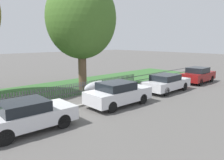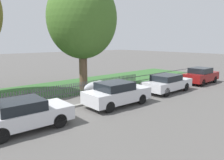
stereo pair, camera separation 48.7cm
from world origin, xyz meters
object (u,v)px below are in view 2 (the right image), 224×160
(covered_motorcycle, at_px, (96,87))
(parked_car_red_compact, at_px, (201,75))
(tree_mid_park, at_px, (82,19))
(parked_car_navy_estate, at_px, (167,83))
(parked_car_black_saloon, at_px, (117,93))
(parked_car_silver_hatchback, at_px, (24,114))

(covered_motorcycle, bearing_deg, parked_car_red_compact, -16.30)
(covered_motorcycle, height_order, tree_mid_park, tree_mid_park)
(parked_car_navy_estate, bearing_deg, parked_car_black_saloon, 179.83)
(parked_car_silver_hatchback, relative_size, covered_motorcycle, 1.89)
(parked_car_black_saloon, height_order, covered_motorcycle, parked_car_black_saloon)
(tree_mid_park, bearing_deg, covered_motorcycle, -102.78)
(tree_mid_park, bearing_deg, parked_car_navy_estate, -48.15)
(parked_car_navy_estate, height_order, tree_mid_park, tree_mid_park)
(parked_car_black_saloon, bearing_deg, parked_car_red_compact, 1.83)
(parked_car_navy_estate, bearing_deg, tree_mid_park, 131.04)
(parked_car_navy_estate, height_order, parked_car_red_compact, parked_car_red_compact)
(parked_car_black_saloon, xyz_separation_m, parked_car_navy_estate, (5.27, 0.06, -0.05))
(parked_car_navy_estate, distance_m, covered_motorcycle, 5.49)
(tree_mid_park, bearing_deg, parked_car_black_saloon, -100.61)
(parked_car_red_compact, height_order, tree_mid_park, tree_mid_park)
(parked_car_navy_estate, bearing_deg, parked_car_red_compact, -1.16)
(parked_car_red_compact, xyz_separation_m, tree_mid_park, (-9.55, 4.89, 4.74))
(parked_car_black_saloon, height_order, parked_car_red_compact, parked_car_red_compact)
(covered_motorcycle, bearing_deg, tree_mid_park, 75.14)
(tree_mid_park, bearing_deg, parked_car_red_compact, -27.10)
(parked_car_red_compact, relative_size, tree_mid_park, 0.47)
(parked_car_navy_estate, xyz_separation_m, covered_motorcycle, (-4.88, 2.52, -0.04))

